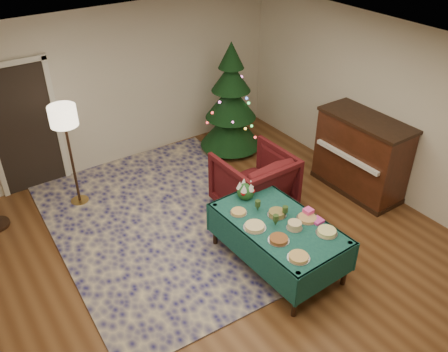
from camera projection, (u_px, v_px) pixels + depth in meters
room_shell at (242, 183)px, 5.51m from camera, size 7.00×7.00×7.00m
doorway at (24, 126)px, 7.30m from camera, size 1.08×0.04×2.16m
rug at (170, 220)px, 7.08m from camera, size 3.38×4.34×0.02m
buffet_table at (278, 231)px, 6.03m from camera, size 1.08×1.79×0.68m
platter_0 at (299, 257)px, 5.40m from camera, size 0.27×0.27×0.04m
platter_1 at (327, 232)px, 5.76m from camera, size 0.27×0.27×0.06m
platter_2 at (279, 239)px, 5.65m from camera, size 0.26×0.26×0.05m
platter_3 at (295, 225)px, 5.84m from camera, size 0.20×0.20×0.09m
platter_4 at (307, 218)px, 6.01m from camera, size 0.28×0.28×0.04m
platter_5 at (255, 226)px, 5.86m from camera, size 0.29×0.29×0.05m
platter_6 at (277, 213)px, 6.07m from camera, size 0.25×0.25×0.07m
platter_7 at (239, 212)px, 6.11m from camera, size 0.22×0.22×0.04m
goblet_0 at (258, 205)px, 6.12m from camera, size 0.07×0.07×0.16m
goblet_1 at (285, 211)px, 6.01m from camera, size 0.07×0.07×0.16m
goblet_2 at (276, 220)px, 5.87m from camera, size 0.07×0.07×0.16m
napkin_stack at (317, 221)px, 5.96m from camera, size 0.14×0.14×0.04m
gift_box at (308, 212)px, 6.07m from camera, size 0.11×0.11×0.09m
centerpiece at (246, 190)px, 6.36m from camera, size 0.25×0.25×0.28m
armchair at (254, 179)px, 7.11m from camera, size 1.02×0.95×1.04m
floor_lamp at (64, 122)px, 6.76m from camera, size 0.40×0.40×1.64m
christmas_tree at (231, 104)px, 8.45m from camera, size 1.46×1.46×2.04m
piano at (361, 156)px, 7.47m from camera, size 0.70×1.48×1.28m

